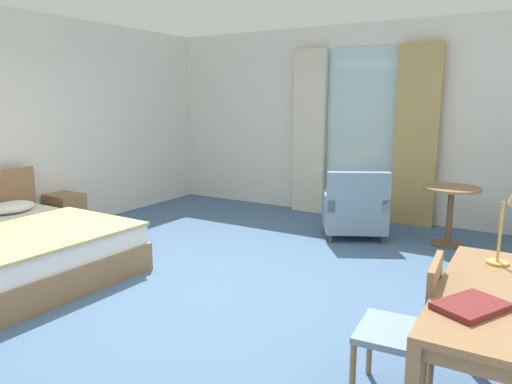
% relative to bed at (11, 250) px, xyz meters
% --- Properties ---
extents(ground, '(6.47, 7.94, 0.10)m').
position_rel_bed_xyz_m(ground, '(1.81, 0.59, -0.32)').
color(ground, '#426084').
extents(wall_back, '(6.07, 0.12, 2.84)m').
position_rel_bed_xyz_m(wall_back, '(1.81, 4.31, 1.15)').
color(wall_back, silver).
rests_on(wall_back, ground).
extents(balcony_glass_door, '(1.18, 0.02, 2.50)m').
position_rel_bed_xyz_m(balcony_glass_door, '(2.18, 4.23, 0.98)').
color(balcony_glass_door, silver).
rests_on(balcony_glass_door, ground).
extents(curtain_panel_left, '(0.52, 0.10, 2.51)m').
position_rel_bed_xyz_m(curtain_panel_left, '(1.37, 4.13, 0.99)').
color(curtain_panel_left, beige).
rests_on(curtain_panel_left, ground).
extents(curtain_panel_right, '(0.58, 0.10, 2.51)m').
position_rel_bed_xyz_m(curtain_panel_right, '(2.98, 4.13, 0.99)').
color(curtain_panel_right, tan).
rests_on(curtain_panel_right, ground).
extents(bed, '(2.13, 1.87, 0.94)m').
position_rel_bed_xyz_m(bed, '(0.00, 0.00, 0.00)').
color(bed, olive).
rests_on(bed, ground).
extents(nightstand, '(0.43, 0.38, 0.53)m').
position_rel_bed_xyz_m(nightstand, '(-0.86, 1.31, 0.00)').
color(nightstand, olive).
rests_on(nightstand, ground).
extents(writing_desk, '(0.58, 1.48, 0.77)m').
position_rel_bed_xyz_m(writing_desk, '(4.36, 0.01, 0.41)').
color(writing_desk, olive).
rests_on(writing_desk, ground).
extents(desk_chair, '(0.45, 0.47, 0.89)m').
position_rel_bed_xyz_m(desk_chair, '(3.94, -0.05, 0.23)').
color(desk_chair, gray).
rests_on(desk_chair, ground).
extents(closed_book, '(0.36, 0.40, 0.03)m').
position_rel_bed_xyz_m(closed_book, '(4.27, -0.31, 0.52)').
color(closed_book, maroon).
rests_on(closed_book, writing_desk).
extents(armchair_by_window, '(1.01, 0.99, 0.89)m').
position_rel_bed_xyz_m(armchair_by_window, '(2.50, 3.09, 0.08)').
color(armchair_by_window, gray).
rests_on(armchair_by_window, ground).
extents(round_cafe_table, '(0.68, 0.68, 0.72)m').
position_rel_bed_xyz_m(round_cafe_table, '(3.60, 3.37, 0.27)').
color(round_cafe_table, olive).
rests_on(round_cafe_table, ground).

